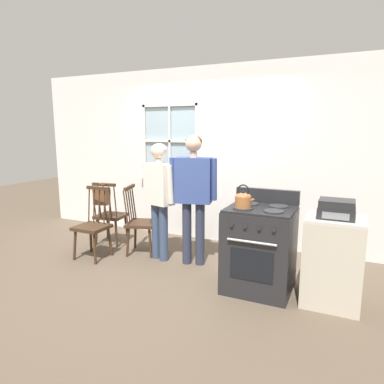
# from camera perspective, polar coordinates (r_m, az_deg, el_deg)

# --- Properties ---
(ground_plane) EXTENTS (16.00, 16.00, 0.00)m
(ground_plane) POSITION_cam_1_polar(r_m,az_deg,el_deg) (4.45, -4.14, -12.81)
(ground_plane) COLOR brown
(wall_back) EXTENTS (6.40, 0.16, 2.70)m
(wall_back) POSITION_cam_1_polar(r_m,az_deg,el_deg) (5.36, 3.30, 5.93)
(wall_back) COLOR white
(wall_back) RESTS_ON ground_plane
(chair_by_window) EXTENTS (0.47, 0.45, 0.97)m
(chair_by_window) POSITION_cam_1_polar(r_m,az_deg,el_deg) (5.43, -13.43, -3.88)
(chair_by_window) COLOR #3D2819
(chair_by_window) RESTS_ON ground_plane
(chair_near_wall) EXTENTS (0.42, 0.41, 0.97)m
(chair_near_wall) POSITION_cam_1_polar(r_m,az_deg,el_deg) (4.90, -16.18, -5.54)
(chair_near_wall) COLOR #3D2819
(chair_near_wall) RESTS_ON ground_plane
(chair_center_cluster) EXTENTS (0.50, 0.52, 0.97)m
(chair_center_cluster) POSITION_cam_1_polar(r_m,az_deg,el_deg) (4.94, -8.58, -5.13)
(chair_center_cluster) COLOR #3D2819
(chair_center_cluster) RESTS_ON ground_plane
(person_elderly_left) EXTENTS (0.55, 0.31, 1.57)m
(person_elderly_left) POSITION_cam_1_polar(r_m,az_deg,el_deg) (4.55, -5.52, 0.23)
(person_elderly_left) COLOR #384766
(person_elderly_left) RESTS_ON ground_plane
(person_teen_center) EXTENTS (0.62, 0.30, 1.68)m
(person_teen_center) POSITION_cam_1_polar(r_m,az_deg,el_deg) (4.35, 0.25, 0.90)
(person_teen_center) COLOR #2D3347
(person_teen_center) RESTS_ON ground_plane
(stove) EXTENTS (0.71, 0.68, 1.08)m
(stove) POSITION_cam_1_polar(r_m,az_deg,el_deg) (3.85, 11.18, -9.16)
(stove) COLOR #232326
(stove) RESTS_ON ground_plane
(kettle) EXTENTS (0.21, 0.17, 0.25)m
(kettle) POSITION_cam_1_polar(r_m,az_deg,el_deg) (3.62, 8.52, -1.26)
(kettle) COLOR #A86638
(kettle) RESTS_ON stove
(potted_plant) EXTENTS (0.15, 0.15, 0.28)m
(potted_plant) POSITION_cam_1_polar(r_m,az_deg,el_deg) (5.65, -4.69, 3.35)
(potted_plant) COLOR #42474C
(potted_plant) RESTS_ON wall_back
(handbag) EXTENTS (0.23, 0.21, 0.31)m
(handbag) POSITION_cam_1_polar(r_m,az_deg,el_deg) (5.16, -14.92, -0.56)
(handbag) COLOR brown
(handbag) RESTS_ON chair_by_window
(side_counter) EXTENTS (0.55, 0.50, 0.90)m
(side_counter) POSITION_cam_1_polar(r_m,az_deg,el_deg) (3.76, 22.38, -10.59)
(side_counter) COLOR beige
(side_counter) RESTS_ON ground_plane
(stereo) EXTENTS (0.34, 0.29, 0.18)m
(stereo) POSITION_cam_1_polar(r_m,az_deg,el_deg) (3.59, 22.94, -2.65)
(stereo) COLOR #232326
(stereo) RESTS_ON side_counter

